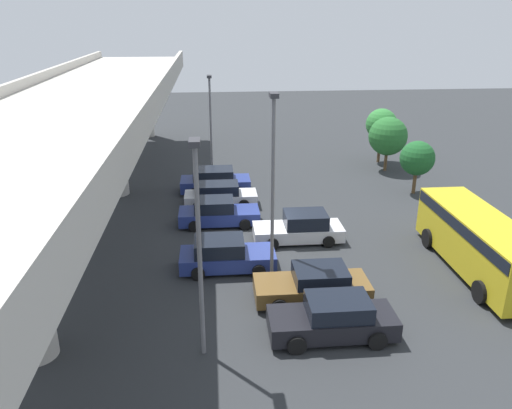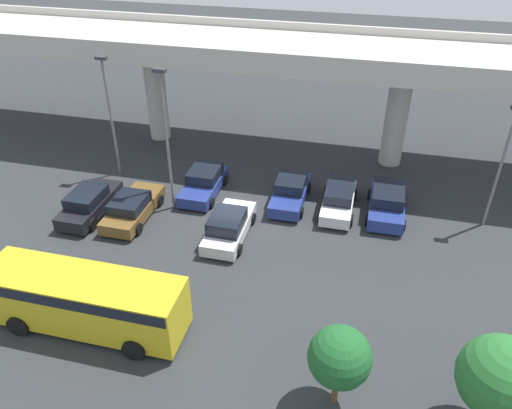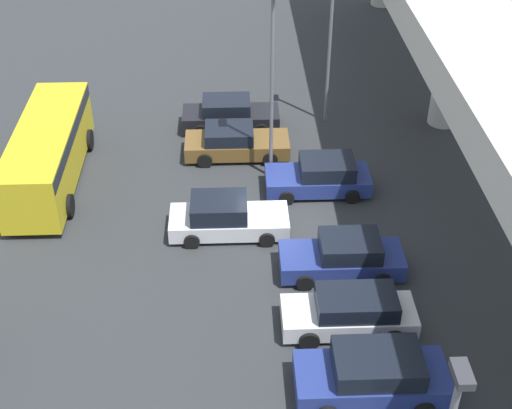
{
  "view_description": "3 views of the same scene",
  "coord_description": "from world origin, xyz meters",
  "px_view_note": "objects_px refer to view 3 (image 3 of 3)",
  "views": [
    {
      "loc": [
        -24.16,
        2.81,
        11.55
      ],
      "look_at": [
        1.93,
        0.5,
        1.49
      ],
      "focal_mm": 35.0,
      "sensor_mm": 36.0,
      "label": 1
    },
    {
      "loc": [
        7.0,
        -23.01,
        16.72
      ],
      "look_at": [
        1.34,
        -0.23,
        1.36
      ],
      "focal_mm": 35.0,
      "sensor_mm": 36.0,
      "label": 2
    },
    {
      "loc": [
        23.22,
        -1.4,
        17.81
      ],
      "look_at": [
        -0.11,
        -0.52,
        1.14
      ],
      "focal_mm": 50.0,
      "sensor_mm": 36.0,
      "label": 3
    }
  ],
  "objects_px": {
    "parked_car_0": "(230,115)",
    "shuttle_bus": "(48,149)",
    "lamp_post_by_overpass": "(330,35)",
    "parked_car_5": "(351,312)",
    "parked_car_1": "(235,142)",
    "parked_car_4": "(344,257)",
    "parked_car_3": "(226,218)",
    "lamp_post_near_aisle": "(272,76)",
    "parked_car_6": "(373,375)",
    "parked_car_2": "(320,176)"
  },
  "relations": [
    {
      "from": "parked_car_0",
      "to": "shuttle_bus",
      "type": "distance_m",
      "value": 9.22
    },
    {
      "from": "lamp_post_by_overpass",
      "to": "parked_car_5",
      "type": "bearing_deg",
      "value": -3.41
    },
    {
      "from": "parked_car_1",
      "to": "parked_car_4",
      "type": "xyz_separation_m",
      "value": [
        8.6,
        3.95,
        0.02
      ]
    },
    {
      "from": "parked_car_3",
      "to": "lamp_post_near_aisle",
      "type": "bearing_deg",
      "value": 63.52
    },
    {
      "from": "parked_car_1",
      "to": "parked_car_6",
      "type": "relative_size",
      "value": 1.03
    },
    {
      "from": "lamp_post_near_aisle",
      "to": "lamp_post_by_overpass",
      "type": "relative_size",
      "value": 1.08
    },
    {
      "from": "parked_car_0",
      "to": "lamp_post_near_aisle",
      "type": "bearing_deg",
      "value": -68.11
    },
    {
      "from": "parked_car_1",
      "to": "lamp_post_by_overpass",
      "type": "bearing_deg",
      "value": 34.66
    },
    {
      "from": "parked_car_2",
      "to": "parked_car_6",
      "type": "relative_size",
      "value": 0.96
    },
    {
      "from": "parked_car_3",
      "to": "lamp_post_near_aisle",
      "type": "distance_m",
      "value": 6.23
    },
    {
      "from": "parked_car_2",
      "to": "parked_car_4",
      "type": "bearing_deg",
      "value": 92.75
    },
    {
      "from": "lamp_post_by_overpass",
      "to": "parked_car_2",
      "type": "bearing_deg",
      "value": -8.8
    },
    {
      "from": "parked_car_6",
      "to": "parked_car_0",
      "type": "bearing_deg",
      "value": -75.83
    },
    {
      "from": "parked_car_0",
      "to": "parked_car_3",
      "type": "relative_size",
      "value": 1.0
    },
    {
      "from": "parked_car_2",
      "to": "parked_car_3",
      "type": "xyz_separation_m",
      "value": [
        2.86,
        -4.13,
        -0.01
      ]
    },
    {
      "from": "shuttle_bus",
      "to": "parked_car_6",
      "type": "bearing_deg",
      "value": 44.52
    },
    {
      "from": "parked_car_3",
      "to": "parked_car_5",
      "type": "height_order",
      "value": "parked_car_3"
    },
    {
      "from": "parked_car_2",
      "to": "lamp_post_by_overpass",
      "type": "bearing_deg",
      "value": -98.8
    },
    {
      "from": "parked_car_0",
      "to": "parked_car_6",
      "type": "relative_size",
      "value": 1.02
    },
    {
      "from": "parked_car_1",
      "to": "parked_car_2",
      "type": "relative_size",
      "value": 1.08
    },
    {
      "from": "parked_car_0",
      "to": "lamp_post_near_aisle",
      "type": "relative_size",
      "value": 0.56
    },
    {
      "from": "parked_car_0",
      "to": "parked_car_1",
      "type": "relative_size",
      "value": 0.98
    },
    {
      "from": "parked_car_4",
      "to": "parked_car_5",
      "type": "distance_m",
      "value": 2.97
    },
    {
      "from": "parked_car_4",
      "to": "lamp_post_near_aisle",
      "type": "distance_m",
      "value": 8.28
    },
    {
      "from": "parked_car_2",
      "to": "shuttle_bus",
      "type": "distance_m",
      "value": 12.02
    },
    {
      "from": "parked_car_4",
      "to": "parked_car_5",
      "type": "relative_size",
      "value": 1.01
    },
    {
      "from": "parked_car_5",
      "to": "lamp_post_near_aisle",
      "type": "relative_size",
      "value": 0.53
    },
    {
      "from": "parked_car_3",
      "to": "lamp_post_by_overpass",
      "type": "bearing_deg",
      "value": 60.92
    },
    {
      "from": "parked_car_0",
      "to": "parked_car_2",
      "type": "xyz_separation_m",
      "value": [
        5.75,
        3.92,
        -0.02
      ]
    },
    {
      "from": "parked_car_2",
      "to": "parked_car_3",
      "type": "bearing_deg",
      "value": 34.66
    },
    {
      "from": "shuttle_bus",
      "to": "parked_car_5",
      "type": "bearing_deg",
      "value": 51.1
    },
    {
      "from": "shuttle_bus",
      "to": "parked_car_2",
      "type": "bearing_deg",
      "value": 84.0
    },
    {
      "from": "parked_car_1",
      "to": "parked_car_6",
      "type": "bearing_deg",
      "value": -74.23
    },
    {
      "from": "parked_car_5",
      "to": "lamp_post_by_overpass",
      "type": "height_order",
      "value": "lamp_post_by_overpass"
    },
    {
      "from": "parked_car_3",
      "to": "parked_car_5",
      "type": "relative_size",
      "value": 1.05
    },
    {
      "from": "parked_car_3",
      "to": "lamp_post_by_overpass",
      "type": "xyz_separation_m",
      "value": [
        -9.2,
        5.12,
        3.92
      ]
    },
    {
      "from": "parked_car_0",
      "to": "lamp_post_near_aisle",
      "type": "xyz_separation_m",
      "value": [
        4.53,
        1.82,
        4.22
      ]
    },
    {
      "from": "parked_car_4",
      "to": "parked_car_6",
      "type": "bearing_deg",
      "value": 91.07
    },
    {
      "from": "parked_car_2",
      "to": "parked_car_5",
      "type": "distance_m",
      "value": 8.45
    },
    {
      "from": "parked_car_0",
      "to": "parked_car_3",
      "type": "height_order",
      "value": "parked_car_0"
    },
    {
      "from": "parked_car_4",
      "to": "parked_car_6",
      "type": "height_order",
      "value": "parked_car_6"
    },
    {
      "from": "parked_car_6",
      "to": "lamp_post_near_aisle",
      "type": "bearing_deg",
      "value": -78.78
    },
    {
      "from": "parked_car_3",
      "to": "parked_car_5",
      "type": "bearing_deg",
      "value": -52.85
    },
    {
      "from": "parked_car_6",
      "to": "lamp_post_by_overpass",
      "type": "relative_size",
      "value": 0.6
    },
    {
      "from": "parked_car_2",
      "to": "lamp_post_by_overpass",
      "type": "xyz_separation_m",
      "value": [
        -6.34,
        0.98,
        3.92
      ]
    },
    {
      "from": "parked_car_0",
      "to": "shuttle_bus",
      "type": "height_order",
      "value": "shuttle_bus"
    },
    {
      "from": "parked_car_2",
      "to": "shuttle_bus",
      "type": "xyz_separation_m",
      "value": [
        -1.25,
        -11.92,
        0.9
      ]
    },
    {
      "from": "parked_car_4",
      "to": "parked_car_5",
      "type": "xyz_separation_m",
      "value": [
        2.97,
        -0.16,
        0.01
      ]
    },
    {
      "from": "parked_car_0",
      "to": "parked_car_6",
      "type": "xyz_separation_m",
      "value": [
        17.0,
        4.29,
        0.02
      ]
    },
    {
      "from": "parked_car_3",
      "to": "parked_car_5",
      "type": "xyz_separation_m",
      "value": [
        5.59,
        4.23,
        0.01
      ]
    }
  ]
}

